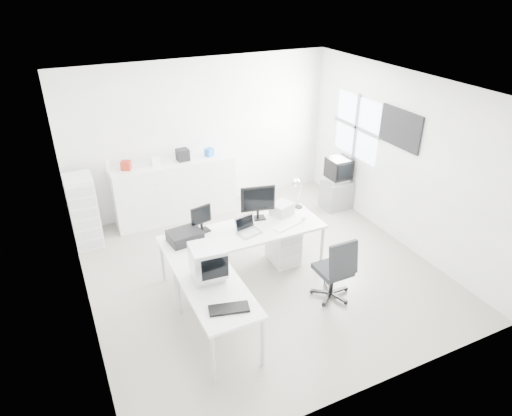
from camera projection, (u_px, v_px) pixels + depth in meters
name	position (u px, v px, depth m)	size (l,w,h in m)	color
floor	(262.00, 271.00, 7.04)	(5.00, 5.00, 0.01)	#B7B6A4
ceiling	(263.00, 88.00, 5.73)	(5.00, 5.00, 0.01)	white
back_wall	(202.00, 136.00, 8.38)	(5.00, 0.02, 2.80)	white
left_wall	(74.00, 228.00, 5.43)	(0.02, 5.00, 2.80)	white
right_wall	(401.00, 160.00, 7.33)	(0.02, 5.00, 2.80)	white
window	(357.00, 127.00, 8.19)	(0.02, 1.20, 1.10)	white
wall_picture	(400.00, 129.00, 7.17)	(0.04, 0.90, 0.60)	black
main_desk	(244.00, 253.00, 6.80)	(2.40, 0.80, 0.75)	white
side_desk	(217.00, 314.00, 5.60)	(0.70, 1.40, 0.75)	white
drawer_pedestal	(283.00, 244.00, 7.14)	(0.40, 0.50, 0.60)	white
inkjet_printer	(185.00, 236.00, 6.35)	(0.45, 0.35, 0.16)	black
lcd_monitor_small	(201.00, 220.00, 6.53)	(0.31, 0.18, 0.40)	black
lcd_monitor_large	(258.00, 203.00, 6.83)	(0.52, 0.21, 0.54)	black
laptop	(250.00, 227.00, 6.51)	(0.34, 0.35, 0.23)	#B7B7BA
white_keyboard	(288.00, 226.00, 6.75)	(0.46, 0.14, 0.02)	white
white_mouse	(304.00, 218.00, 6.89)	(0.07, 0.07, 0.07)	white
laser_printer	(282.00, 209.00, 7.05)	(0.31, 0.27, 0.18)	#B8B8B8
desk_lamp	(299.00, 194.00, 7.17)	(0.16, 0.16, 0.49)	silver
crt_monitor	(208.00, 263.00, 5.52)	(0.38, 0.38, 0.44)	#B7B7BA
black_keyboard	(229.00, 309.00, 5.10)	(0.45, 0.18, 0.03)	black
office_chair	(333.00, 267.00, 6.27)	(0.57, 0.57, 0.99)	#282A2E
tv_cabinet	(336.00, 194.00, 8.76)	(0.51, 0.42, 0.56)	slate
crt_tv	(339.00, 170.00, 8.52)	(0.50, 0.48, 0.45)	black
sideboard	(175.00, 190.00, 8.31)	(2.19, 0.55, 1.10)	white
clutter_box_a	(126.00, 165.00, 7.71)	(0.16, 0.14, 0.16)	#9D2516
clutter_box_b	(155.00, 161.00, 7.91)	(0.14, 0.12, 0.14)	white
clutter_box_c	(183.00, 155.00, 8.08)	(0.21, 0.19, 0.21)	black
clutter_box_d	(209.00, 152.00, 8.29)	(0.14, 0.12, 0.14)	blue
clutter_bottle	(107.00, 166.00, 7.62)	(0.07, 0.07, 0.22)	white
filing_cabinet	(84.00, 211.00, 7.45)	(0.43, 0.51, 1.23)	white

